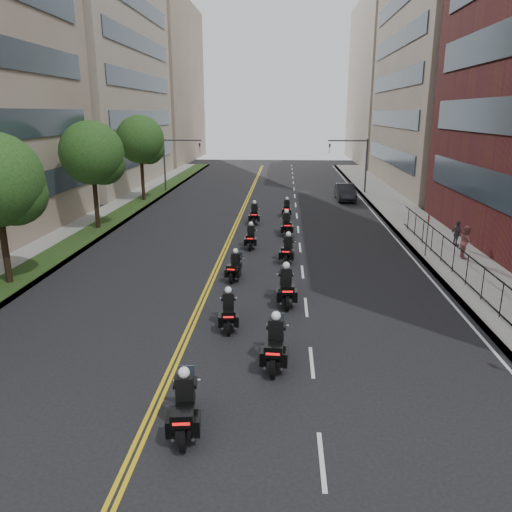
{
  "coord_description": "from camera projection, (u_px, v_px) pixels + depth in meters",
  "views": [
    {
      "loc": [
        2.2,
        -10.37,
        8.18
      ],
      "look_at": [
        0.89,
        12.07,
        1.69
      ],
      "focal_mm": 35.0,
      "sensor_mm": 36.0,
      "label": 1
    }
  ],
  "objects": [
    {
      "name": "motorcycle_4",
      "position": [
        235.0,
        267.0,
        25.2
      ],
      "size": [
        0.66,
        2.15,
        1.59
      ],
      "rotation": [
        0.0,
        0.0,
        -0.14
      ],
      "color": "black",
      "rests_on": "ground"
    },
    {
      "name": "motorcycle_6",
      "position": [
        251.0,
        238.0,
        31.09
      ],
      "size": [
        0.51,
        2.23,
        1.65
      ],
      "rotation": [
        0.0,
        0.0,
        0.01
      ],
      "color": "black",
      "rests_on": "ground"
    },
    {
      "name": "motorcycle_1",
      "position": [
        275.0,
        345.0,
        16.55
      ],
      "size": [
        0.63,
        2.55,
        1.88
      ],
      "rotation": [
        0.0,
        0.0,
        -0.06
      ],
      "color": "black",
      "rests_on": "ground"
    },
    {
      "name": "motorcycle_9",
      "position": [
        287.0,
        209.0,
        40.38
      ],
      "size": [
        0.51,
        2.18,
        1.61
      ],
      "rotation": [
        0.0,
        0.0,
        -0.02
      ],
      "color": "black",
      "rests_on": "ground"
    },
    {
      "name": "iron_fence",
      "position": [
        475.0,
        276.0,
        22.98
      ],
      "size": [
        0.05,
        28.0,
        1.5
      ],
      "color": "black",
      "rests_on": "sidewalk_right"
    },
    {
      "name": "motorcycle_2",
      "position": [
        228.0,
        312.0,
        19.52
      ],
      "size": [
        0.64,
        2.24,
        1.65
      ],
      "rotation": [
        0.0,
        0.0,
        0.11
      ],
      "color": "black",
      "rests_on": "ground"
    },
    {
      "name": "sidewalk_left",
      "position": [
        93.0,
        226.0,
        36.96
      ],
      "size": [
        4.0,
        90.0,
        0.15
      ],
      "primitive_type": "cube",
      "color": "gray",
      "rests_on": "ground"
    },
    {
      "name": "grass_strip",
      "position": [
        103.0,
        225.0,
        36.89
      ],
      "size": [
        2.0,
        90.0,
        0.04
      ],
      "primitive_type": "cube",
      "color": "#1A3613",
      "rests_on": "sidewalk_left"
    },
    {
      "name": "ground",
      "position": [
        192.0,
        456.0,
        12.34
      ],
      "size": [
        160.0,
        160.0,
        0.0
      ],
      "primitive_type": "plane",
      "color": "black",
      "rests_on": "ground"
    },
    {
      "name": "building_left_far",
      "position": [
        144.0,
        83.0,
        84.77
      ],
      "size": [
        16.0,
        28.0,
        26.0
      ],
      "primitive_type": "cube",
      "color": "gray",
      "rests_on": "ground"
    },
    {
      "name": "traffic_signal_left",
      "position": [
        173.0,
        157.0,
        52.13
      ],
      "size": [
        4.09,
        0.2,
        5.6
      ],
      "color": "#3F3F44",
      "rests_on": "ground"
    },
    {
      "name": "sidewalk_right",
      "position": [
        421.0,
        230.0,
        35.62
      ],
      "size": [
        4.0,
        90.0,
        0.15
      ],
      "primitive_type": "cube",
      "color": "gray",
      "rests_on": "ground"
    },
    {
      "name": "street_trees",
      "position": [
        61.0,
        166.0,
        29.37
      ],
      "size": [
        4.4,
        38.4,
        7.98
      ],
      "color": "#2E2114",
      "rests_on": "ground"
    },
    {
      "name": "motorcycle_0",
      "position": [
        185.0,
        407.0,
        13.1
      ],
      "size": [
        0.71,
        2.45,
        1.81
      ],
      "rotation": [
        0.0,
        0.0,
        0.11
      ],
      "color": "black",
      "rests_on": "ground"
    },
    {
      "name": "motorcycle_8",
      "position": [
        254.0,
        215.0,
        37.85
      ],
      "size": [
        0.56,
        2.4,
        1.77
      ],
      "rotation": [
        0.0,
        0.0,
        0.03
      ],
      "color": "black",
      "rests_on": "ground"
    },
    {
      "name": "traffic_signal_right",
      "position": [
        357.0,
        158.0,
        51.06
      ],
      "size": [
        4.09,
        0.2,
        5.6
      ],
      "color": "#3F3F44",
      "rests_on": "ground"
    },
    {
      "name": "pedestrian_b",
      "position": [
        466.0,
        242.0,
        28.4
      ],
      "size": [
        0.8,
        0.98,
        1.86
      ],
      "primitive_type": "imported",
      "rotation": [
        0.0,
        0.0,
        1.46
      ],
      "color": "#975352",
      "rests_on": "sidewalk_right"
    },
    {
      "name": "motorcycle_5",
      "position": [
        288.0,
        250.0,
        28.11
      ],
      "size": [
        0.7,
        2.35,
        1.74
      ],
      "rotation": [
        0.0,
        0.0,
        -0.13
      ],
      "color": "black",
      "rests_on": "ground"
    },
    {
      "name": "building_left_mid",
      "position": [
        68.0,
        29.0,
        54.89
      ],
      "size": [
        16.11,
        28.0,
        34.0
      ],
      "color": "#AEA08C",
      "rests_on": "ground"
    },
    {
      "name": "building_right_far",
      "position": [
        404.0,
        82.0,
        82.34
      ],
      "size": [
        15.0,
        28.0,
        26.0
      ],
      "primitive_type": "cube",
      "color": "#AEA08C",
      "rests_on": "ground"
    },
    {
      "name": "building_right_tan",
      "position": [
        469.0,
        46.0,
        53.01
      ],
      "size": [
        15.11,
        28.0,
        30.0
      ],
      "color": "gray",
      "rests_on": "ground"
    },
    {
      "name": "pedestrian_c",
      "position": [
        457.0,
        234.0,
        30.99
      ],
      "size": [
        0.66,
        0.98,
        1.55
      ],
      "primitive_type": "imported",
      "rotation": [
        0.0,
        0.0,
        1.91
      ],
      "color": "#44464D",
      "rests_on": "sidewalk_right"
    },
    {
      "name": "motorcycle_3",
      "position": [
        286.0,
        288.0,
        21.96
      ],
      "size": [
        0.64,
        2.55,
        1.88
      ],
      "rotation": [
        0.0,
        0.0,
        0.06
      ],
      "color": "black",
      "rests_on": "ground"
    },
    {
      "name": "parked_sedan",
      "position": [
        345.0,
        192.0,
        47.97
      ],
      "size": [
        1.72,
        4.78,
        1.57
      ],
      "primitive_type": "imported",
      "rotation": [
        0.0,
        0.0,
        0.01
      ],
      "color": "black",
      "rests_on": "ground"
    },
    {
      "name": "motorcycle_7",
      "position": [
        286.0,
        225.0,
        34.32
      ],
      "size": [
        0.61,
        2.42,
        1.79
      ],
      "rotation": [
        0.0,
        0.0,
        0.06
      ],
      "color": "black",
      "rests_on": "ground"
    }
  ]
}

